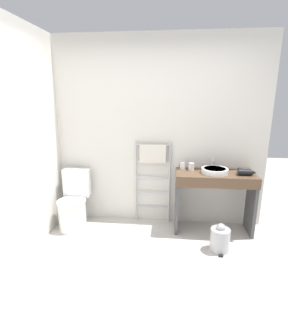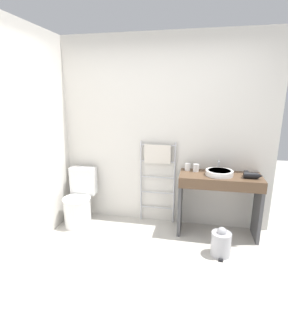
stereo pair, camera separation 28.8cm
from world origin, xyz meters
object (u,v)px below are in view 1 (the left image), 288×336
object	(u,v)px
towel_radiator	(153,165)
trash_bin	(220,239)
toilet	(74,205)
cup_near_wall	(183,166)
sink_basin	(215,171)
hair_dryer	(246,172)
cup_near_edge	(191,166)

from	to	relation	value
towel_radiator	trash_bin	xyz separation A→B (m)	(0.87, -0.69, -0.72)
toilet	trash_bin	bearing A→B (deg)	-11.92
cup_near_wall	trash_bin	xyz separation A→B (m)	(0.44, -0.64, -0.73)
sink_basin	hair_dryer	bearing A→B (deg)	-7.08
cup_near_edge	hair_dryer	xyz separation A→B (m)	(0.67, -0.16, -0.01)
towel_radiator	hair_dryer	distance (m)	1.23
towel_radiator	cup_near_edge	size ratio (longest dim) A/B	11.65
towel_radiator	sink_basin	distance (m)	0.85
towel_radiator	toilet	bearing A→B (deg)	-165.61
towel_radiator	trash_bin	world-z (taller)	towel_radiator
toilet	cup_near_edge	xyz separation A→B (m)	(1.62, 0.19, 0.56)
towel_radiator	cup_near_wall	distance (m)	0.42
cup_near_wall	trash_bin	bearing A→B (deg)	-55.18
towel_radiator	cup_near_edge	distance (m)	0.54
cup_near_wall	hair_dryer	xyz separation A→B (m)	(0.79, -0.20, -0.01)
sink_basin	cup_near_edge	xyz separation A→B (m)	(-0.29, 0.11, 0.02)
cup_near_wall	cup_near_edge	xyz separation A→B (m)	(0.11, -0.04, 0.00)
cup_near_wall	hair_dryer	world-z (taller)	cup_near_wall
toilet	cup_near_edge	world-z (taller)	cup_near_edge
towel_radiator	cup_near_wall	world-z (taller)	towel_radiator
toilet	towel_radiator	size ratio (longest dim) A/B	0.68
trash_bin	toilet	bearing A→B (deg)	168.08
cup_near_edge	hair_dryer	distance (m)	0.69
cup_near_edge	hair_dryer	world-z (taller)	cup_near_edge
cup_near_wall	hair_dryer	bearing A→B (deg)	-14.17
sink_basin	cup_near_edge	size ratio (longest dim) A/B	3.35
cup_near_wall	cup_near_edge	world-z (taller)	cup_near_edge
toilet	trash_bin	world-z (taller)	toilet
toilet	trash_bin	xyz separation A→B (m)	(1.96, -0.41, -0.17)
toilet	sink_basin	distance (m)	1.99
toilet	cup_near_edge	distance (m)	1.73
toilet	cup_near_edge	size ratio (longest dim) A/B	7.88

